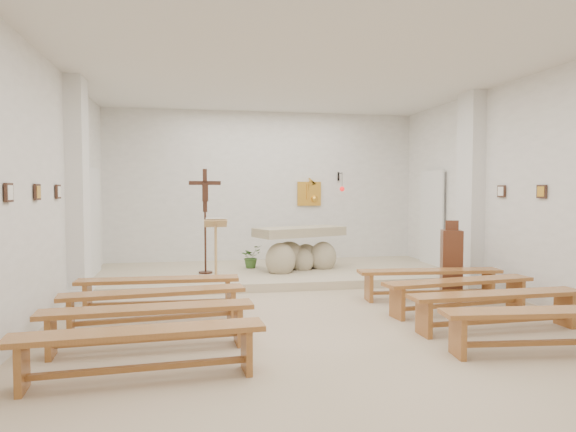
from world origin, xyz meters
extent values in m
cube|color=#CBAF93|center=(0.00, 0.00, 0.00)|extent=(7.00, 10.00, 0.00)
cube|color=white|center=(-3.49, 0.00, 1.75)|extent=(0.02, 10.00, 3.50)
cube|color=white|center=(3.49, 0.00, 1.75)|extent=(0.02, 10.00, 3.50)
cube|color=white|center=(0.00, 4.99, 1.75)|extent=(7.00, 0.02, 3.50)
cube|color=silver|center=(0.00, 0.00, 3.49)|extent=(7.00, 10.00, 0.02)
cube|color=#B8A98E|center=(0.00, 3.50, 0.07)|extent=(6.98, 3.00, 0.15)
cube|color=white|center=(-3.37, 2.00, 1.75)|extent=(0.26, 0.55, 3.50)
cube|color=white|center=(3.37, 2.00, 1.75)|extent=(0.26, 0.55, 3.50)
cube|color=gold|center=(1.05, 4.96, 1.65)|extent=(0.55, 0.04, 0.55)
cube|color=black|center=(1.75, 4.97, 2.05)|extent=(0.04, 0.02, 0.20)
cylinder|color=black|center=(1.75, 4.82, 2.12)|extent=(0.02, 0.30, 0.02)
cylinder|color=black|center=(1.75, 4.67, 1.95)|extent=(0.01, 0.01, 0.34)
sphere|color=red|center=(1.75, 4.67, 1.76)|extent=(0.11, 0.11, 0.11)
cube|color=#3A2319|center=(-3.47, -0.80, 1.72)|extent=(0.03, 0.20, 0.20)
cube|color=#3A2319|center=(-3.47, 0.20, 1.72)|extent=(0.03, 0.20, 0.20)
cube|color=#3A2319|center=(-3.47, 1.20, 1.72)|extent=(0.03, 0.20, 0.20)
cube|color=#3A2319|center=(3.47, 0.20, 1.72)|extent=(0.03, 0.20, 0.20)
cube|color=#3A2319|center=(3.47, 1.20, 1.72)|extent=(0.03, 0.20, 0.20)
cube|color=silver|center=(-3.43, 2.70, 0.27)|extent=(0.10, 0.85, 0.52)
cube|color=silver|center=(3.43, 2.70, 0.27)|extent=(0.10, 0.85, 0.52)
ellipsoid|color=tan|center=(0.05, 3.07, 0.40)|extent=(0.58, 0.50, 0.66)
ellipsoid|color=tan|center=(1.00, 3.47, 0.38)|extent=(0.55, 0.46, 0.62)
ellipsoid|color=tan|center=(0.30, 3.51, 0.42)|extent=(0.62, 0.53, 0.58)
ellipsoid|color=tan|center=(0.67, 3.62, 0.37)|extent=(0.51, 0.43, 0.55)
ellipsoid|color=tan|center=(0.56, 3.37, 0.33)|extent=(0.43, 0.36, 0.51)
cube|color=tan|center=(0.50, 3.40, 0.91)|extent=(1.94, 1.31, 0.18)
cube|color=tan|center=(-1.20, 2.55, 0.17)|extent=(0.34, 0.34, 0.04)
cylinder|color=tan|center=(-1.20, 2.55, 0.63)|extent=(0.05, 0.05, 0.96)
cube|color=tan|center=(-1.20, 2.53, 1.15)|extent=(0.41, 0.30, 0.16)
cube|color=white|center=(-1.20, 2.49, 1.20)|extent=(0.35, 0.24, 0.12)
cylinder|color=#3E2013|center=(-1.36, 3.29, 0.17)|extent=(0.26, 0.26, 0.03)
cylinder|color=#3E2013|center=(-1.36, 3.29, 0.75)|extent=(0.04, 0.04, 1.20)
cube|color=#3E2013|center=(-1.36, 3.29, 1.73)|extent=(0.08, 0.06, 0.82)
cube|color=#3E2013|center=(-1.36, 3.29, 1.87)|extent=(0.60, 0.12, 0.08)
cube|color=#3E2013|center=(-1.36, 3.26, 1.70)|extent=(0.11, 0.05, 0.35)
imported|color=#386026|center=(-0.43, 3.81, 0.38)|extent=(0.55, 0.54, 0.46)
cube|color=#582D19|center=(2.70, 1.41, 0.53)|extent=(0.42, 0.42, 1.06)
cube|color=#582D19|center=(2.70, 1.41, 1.14)|extent=(0.22, 0.12, 0.17)
cube|color=#A05F2E|center=(-2.09, 0.97, 0.45)|extent=(2.28, 0.43, 0.05)
cube|color=#A05F2E|center=(-3.07, 1.00, 0.22)|extent=(0.07, 0.33, 0.43)
cube|color=#A05F2E|center=(-1.11, 0.94, 0.22)|extent=(0.07, 0.33, 0.43)
cube|color=#A05F2E|center=(-2.09, 0.97, 0.12)|extent=(1.91, 0.12, 0.05)
cube|color=#A05F2E|center=(2.09, 0.97, 0.45)|extent=(2.30, 0.56, 0.05)
cube|color=#A05F2E|center=(1.11, 1.05, 0.22)|extent=(0.09, 0.33, 0.43)
cube|color=#A05F2E|center=(3.06, 0.88, 0.22)|extent=(0.09, 0.33, 0.43)
cube|color=#A05F2E|center=(2.09, 0.97, 0.12)|extent=(1.91, 0.23, 0.05)
cube|color=#A05F2E|center=(-2.09, 0.05, 0.45)|extent=(2.30, 0.62, 0.05)
cube|color=#A05F2E|center=(-3.06, -0.06, 0.22)|extent=(0.10, 0.34, 0.43)
cube|color=#A05F2E|center=(-1.11, 0.16, 0.22)|extent=(0.10, 0.34, 0.43)
cube|color=#A05F2E|center=(-2.09, 0.05, 0.12)|extent=(1.91, 0.28, 0.05)
cube|color=#A05F2E|center=(2.09, 0.05, 0.45)|extent=(2.30, 0.64, 0.05)
cube|color=#A05F2E|center=(1.11, -0.07, 0.22)|extent=(0.10, 0.34, 0.43)
cube|color=#A05F2E|center=(3.06, 0.17, 0.22)|extent=(0.10, 0.34, 0.43)
cube|color=#A05F2E|center=(2.09, 0.05, 0.12)|extent=(1.90, 0.30, 0.05)
cube|color=#A05F2E|center=(-2.09, -0.86, 0.45)|extent=(2.29, 0.48, 0.05)
cube|color=#A05F2E|center=(-3.07, -0.92, 0.22)|extent=(0.08, 0.33, 0.43)
cube|color=#A05F2E|center=(-1.11, -0.81, 0.22)|extent=(0.08, 0.33, 0.43)
cube|color=#A05F2E|center=(-2.09, -0.86, 0.12)|extent=(1.91, 0.17, 0.05)
cube|color=#A05F2E|center=(2.09, -0.86, 0.45)|extent=(2.28, 0.44, 0.05)
cube|color=#A05F2E|center=(1.11, -0.90, 0.22)|extent=(0.07, 0.33, 0.43)
cube|color=#A05F2E|center=(3.07, -0.83, 0.22)|extent=(0.07, 0.33, 0.43)
cube|color=#A05F2E|center=(2.09, -0.86, 0.12)|extent=(1.91, 0.12, 0.05)
cube|color=#A05F2E|center=(-2.09, -1.78, 0.45)|extent=(2.29, 0.52, 0.05)
cube|color=#A05F2E|center=(-3.07, -1.85, 0.22)|extent=(0.08, 0.33, 0.43)
cube|color=#A05F2E|center=(-1.11, -1.71, 0.22)|extent=(0.08, 0.33, 0.43)
cube|color=#A05F2E|center=(-2.09, -1.78, 0.12)|extent=(1.91, 0.19, 0.05)
cube|color=#A05F2E|center=(2.09, -1.78, 0.45)|extent=(2.30, 0.59, 0.05)
cube|color=#A05F2E|center=(1.11, -1.68, 0.22)|extent=(0.10, 0.34, 0.43)
cube|color=#A05F2E|center=(2.09, -1.78, 0.12)|extent=(1.91, 0.26, 0.05)
camera|label=1|loc=(-1.61, -6.54, 1.75)|focal=32.00mm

